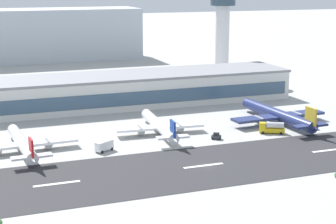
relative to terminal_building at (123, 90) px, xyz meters
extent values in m
plane|color=#A8A8A3|center=(0.36, -84.19, -6.39)|extent=(1400.00, 1400.00, 0.00)
cube|color=#2D2D30|center=(0.36, -83.82, -6.35)|extent=(800.00, 34.30, 0.08)
cube|color=white|center=(-41.56, -83.82, -6.31)|extent=(12.00, 1.20, 0.01)
cube|color=white|center=(-0.58, -83.82, -6.31)|extent=(12.00, 1.20, 0.01)
cube|color=white|center=(41.49, -83.82, -6.31)|extent=(12.00, 1.20, 0.01)
cube|color=silver|center=(0.00, 0.06, -0.50)|extent=(141.96, 27.61, 11.77)
cube|color=#38516B|center=(0.00, -13.89, -1.09)|extent=(137.70, 0.30, 5.30)
cube|color=gray|center=(0.00, 0.06, 5.88)|extent=(143.38, 27.88, 1.00)
cylinder|color=silver|center=(65.26, 42.15, 12.62)|extent=(7.26, 7.26, 38.02)
cylinder|color=#2D4251|center=(65.26, 42.15, 33.76)|extent=(12.91, 12.91, 4.26)
cube|color=#A8B2BC|center=(-19.71, 144.57, 9.99)|extent=(137.50, 36.58, 32.75)
cylinder|color=white|center=(-46.82, -52.23, -3.72)|extent=(5.68, 34.64, 3.45)
sphere|color=white|center=(-47.94, -35.02, -3.72)|extent=(3.28, 3.28, 3.28)
cone|color=white|center=(-45.70, -69.44, -3.72)|extent=(3.50, 6.40, 3.10)
cube|color=white|center=(-46.77, -52.91, -4.06)|extent=(33.63, 7.33, 0.76)
cylinder|color=gray|center=(-39.28, -52.43, -4.67)|extent=(2.55, 4.96, 2.24)
cube|color=white|center=(-45.79, -68.06, -3.37)|extent=(11.51, 3.57, 0.61)
cube|color=red|center=(-45.79, -68.06, -0.96)|extent=(0.85, 4.68, 5.52)
cylinder|color=black|center=(-46.71, -53.95, -5.92)|extent=(0.62, 0.62, 0.95)
cylinder|color=white|center=(-0.98, -47.25, -3.66)|extent=(5.90, 35.35, 3.52)
sphere|color=white|center=(0.21, -29.69, -3.66)|extent=(3.34, 3.34, 3.34)
cone|color=white|center=(-2.17, -64.81, -3.66)|extent=(3.59, 6.53, 3.17)
cube|color=white|center=(-1.03, -47.95, -4.01)|extent=(30.57, 7.32, 0.77)
cylinder|color=gray|center=(5.77, -48.41, -4.63)|extent=(2.62, 5.07, 2.29)
cylinder|color=gray|center=(-7.83, -47.49, -4.63)|extent=(2.62, 5.07, 2.29)
cube|color=white|center=(-2.08, -63.40, -3.31)|extent=(10.47, 3.59, 0.62)
cube|color=navy|center=(-2.08, -63.40, -0.85)|extent=(0.88, 4.78, 5.63)
cylinder|color=black|center=(-1.10, -49.01, -5.91)|extent=(0.63, 0.63, 0.97)
cylinder|color=navy|center=(44.01, -49.13, -3.21)|extent=(6.64, 41.22, 4.10)
sphere|color=navy|center=(42.73, -28.64, -3.21)|extent=(3.90, 3.90, 3.90)
cone|color=navy|center=(45.28, -69.61, -3.21)|extent=(4.15, 7.60, 3.69)
cube|color=navy|center=(44.06, -49.94, -3.62)|extent=(36.92, 8.42, 0.90)
cylinder|color=gray|center=(52.28, -49.43, -4.34)|extent=(3.02, 5.90, 2.67)
cylinder|color=gray|center=(35.84, -50.46, -4.34)|extent=(3.02, 5.90, 2.67)
cube|color=navy|center=(45.18, -67.97, -2.80)|extent=(12.63, 4.15, 0.72)
cube|color=gold|center=(45.18, -67.97, 0.07)|extent=(1.00, 5.57, 6.57)
cylinder|color=black|center=(44.13, -51.17, -5.83)|extent=(0.74, 0.74, 1.13)
cube|color=white|center=(-23.35, -60.70, -5.34)|extent=(6.37, 5.17, 1.20)
cube|color=silver|center=(-22.73, -60.33, -3.94)|extent=(4.89, 4.21, 1.60)
cube|color=white|center=(-25.19, -61.82, -3.99)|extent=(2.58, 2.76, 1.50)
cylinder|color=black|center=(-25.77, -60.77, -5.94)|extent=(0.91, 0.71, 0.90)
cylinder|color=black|center=(-24.52, -62.82, -5.94)|extent=(0.91, 0.71, 0.90)
cylinder|color=black|center=(-22.18, -58.59, -5.94)|extent=(0.91, 0.71, 0.90)
cylinder|color=black|center=(-20.93, -60.64, -5.94)|extent=(0.91, 0.71, 0.90)
cube|color=gold|center=(34.99, -60.71, -5.24)|extent=(8.71, 6.34, 1.40)
cylinder|color=silver|center=(35.88, -61.20, -3.49)|extent=(6.08, 4.60, 2.10)
cube|color=gold|center=(32.15, -59.17, -3.64)|extent=(2.93, 3.08, 1.80)
cylinder|color=black|center=(32.99, -58.15, -5.94)|extent=(0.92, 0.68, 0.90)
cylinder|color=black|center=(31.75, -60.43, -5.94)|extent=(0.92, 0.68, 0.90)
cylinder|color=black|center=(38.22, -60.99, -5.94)|extent=(0.92, 0.68, 0.90)
cylinder|color=black|center=(36.98, -63.27, -5.94)|extent=(0.92, 0.68, 0.90)
cube|color=#2D3338|center=(14.19, -60.72, -5.59)|extent=(3.57, 3.00, 1.00)
cube|color=black|center=(14.19, -60.72, -4.64)|extent=(2.30, 2.08, 0.90)
cylinder|color=black|center=(14.75, -61.98, -6.09)|extent=(0.66, 0.55, 0.60)
cylinder|color=black|center=(15.57, -60.60, -6.09)|extent=(0.66, 0.55, 0.60)
cylinder|color=black|center=(12.82, -60.84, -6.09)|extent=(0.66, 0.55, 0.60)
cylinder|color=black|center=(13.64, -59.46, -6.09)|extent=(0.66, 0.55, 0.60)
camera|label=1|loc=(-61.34, -219.56, 44.55)|focal=59.55mm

